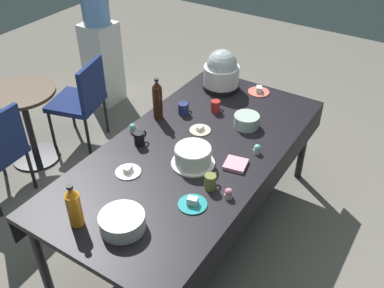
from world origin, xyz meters
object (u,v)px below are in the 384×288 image
frosted_layer_cake (193,156)px  cupcake_berry (133,128)px  coffee_mug_navy (184,108)px  dessert_plate_cream (200,130)px  coffee_mug_red (216,106)px  slow_cooker (222,72)px  cupcake_vanilla (229,193)px  coffee_mug_black (140,138)px  cupcake_cocoa (257,149)px  soda_bottle_orange_juice (74,207)px  dessert_plate_white (128,171)px  potluck_table (192,157)px  soda_bottle_cola (158,100)px  dessert_plate_teal (193,203)px  ceramic_snack_bowl (122,222)px  glass_salad_bowl (246,121)px  water_cooler (101,52)px  maroon_chair_right (82,98)px  coffee_mug_olive (211,181)px  round_cafe_table (25,113)px  dessert_plate_coral (259,91)px

frosted_layer_cake → cupcake_berry: 0.57m
cupcake_berry → coffee_mug_navy: (0.41, -0.17, 0.01)m
dessert_plate_cream → coffee_mug_red: (0.29, 0.04, 0.04)m
slow_cooker → cupcake_vanilla: size_ratio=5.08×
coffee_mug_black → cupcake_berry: bearing=55.8°
slow_cooker → cupcake_cocoa: 0.93m
dessert_plate_cream → soda_bottle_orange_juice: size_ratio=0.55×
coffee_mug_navy → coffee_mug_red: bearing=-50.6°
dessert_plate_white → cupcake_berry: cupcake_berry is taller
frosted_layer_cake → cupcake_vanilla: size_ratio=4.26×
potluck_table → cupcake_cocoa: size_ratio=32.59×
cupcake_berry → soda_bottle_cola: bearing=-9.3°
slow_cooker → dessert_plate_teal: slow_cooker is taller
frosted_layer_cake → soda_bottle_cola: soda_bottle_cola is taller
coffee_mug_red → slow_cooker: bearing=23.1°
ceramic_snack_bowl → slow_cooker: bearing=11.0°
frosted_layer_cake → coffee_mug_red: bearing=17.5°
glass_salad_bowl → coffee_mug_black: 0.79m
coffee_mug_red → dessert_plate_white: bearing=174.0°
water_cooler → glass_salad_bowl: bearing=-108.0°
slow_cooker → maroon_chair_right: 1.36m
ceramic_snack_bowl → dessert_plate_cream: (1.03, 0.14, -0.04)m
cupcake_cocoa → coffee_mug_olive: 0.48m
slow_cooker → coffee_mug_navy: bearing=174.5°
frosted_layer_cake → coffee_mug_black: 0.43m
coffee_mug_red → potluck_table: bearing=-167.4°
dessert_plate_teal → cupcake_cocoa: size_ratio=2.56×
potluck_table → round_cafe_table: size_ratio=3.06×
dessert_plate_white → dessert_plate_coral: size_ratio=0.93×
water_cooler → ceramic_snack_bowl: bearing=-135.0°
cupcake_berry → coffee_mug_navy: 0.44m
ceramic_snack_bowl → dessert_plate_teal: ceramic_snack_bowl is taller
coffee_mug_olive → maroon_chair_right: (0.68, 1.79, -0.31)m
maroon_chair_right → coffee_mug_black: bearing=-116.0°
round_cafe_table → dessert_plate_white: bearing=-103.9°
dessert_plate_teal → dessert_plate_coral: size_ratio=0.97×
soda_bottle_orange_juice → cupcake_berry: bearing=19.3°
cupcake_cocoa → soda_bottle_orange_juice: size_ratio=0.24×
cupcake_vanilla → dessert_plate_teal: bearing=139.0°
dessert_plate_white → coffee_mug_navy: (0.78, 0.09, 0.03)m
dessert_plate_white → dessert_plate_coral: bearing=-10.4°
slow_cooker → dessert_plate_coral: slow_cooker is taller
ceramic_snack_bowl → water_cooler: size_ratio=0.20×
cupcake_vanilla → round_cafe_table: (0.23, 2.14, -0.28)m
dessert_plate_white → coffee_mug_olive: size_ratio=1.45×
glass_salad_bowl → soda_bottle_orange_juice: size_ratio=0.67×
cupcake_vanilla → coffee_mug_red: coffee_mug_red is taller
frosted_layer_cake → maroon_chair_right: (0.54, 1.57, -0.32)m
coffee_mug_black → soda_bottle_cola: bearing=15.2°
dessert_plate_white → cupcake_berry: bearing=35.0°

